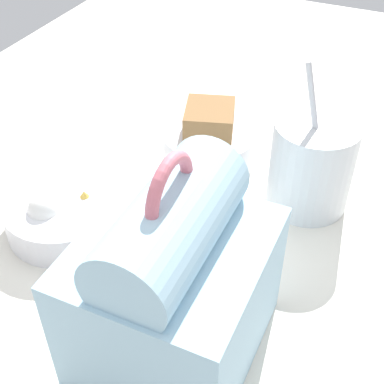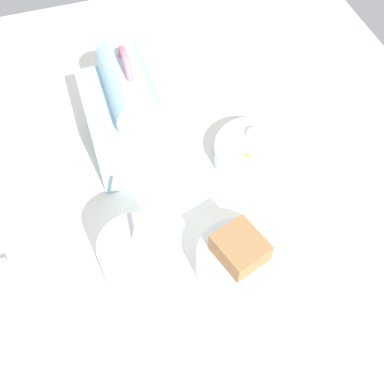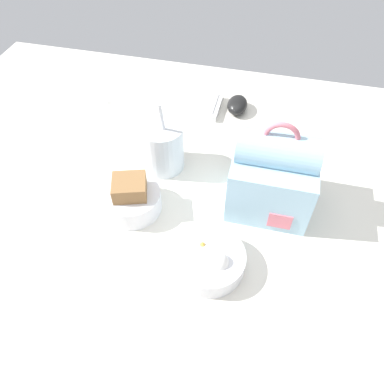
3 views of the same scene
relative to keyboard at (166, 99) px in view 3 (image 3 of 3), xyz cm
name	(u,v)px [view 3 (image 3 of 3)]	position (x,y,z in cm)	size (l,w,h in cm)	color
desk_surface	(164,194)	(8.96, -32.91, -2.02)	(140.00, 110.00, 2.00)	silver
keyboard	(166,99)	(0.00, 0.00, 0.00)	(31.22, 11.61, 2.10)	silver
lunch_bag	(273,175)	(31.92, -30.45, 7.41)	(16.71, 15.32, 21.88)	#9EC6DB
soup_cup	(162,146)	(6.54, -24.58, 4.92)	(9.94, 9.94, 19.03)	silver
bento_bowl_sandwich	(132,198)	(3.85, -38.97, 2.15)	(12.47, 12.47, 8.50)	silver
bento_bowl_snacks	(209,260)	(22.82, -49.16, 1.17)	(13.74, 13.74, 5.79)	silver
computer_mouse	(237,105)	(20.29, 0.90, 0.92)	(5.49, 8.08, 3.88)	black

